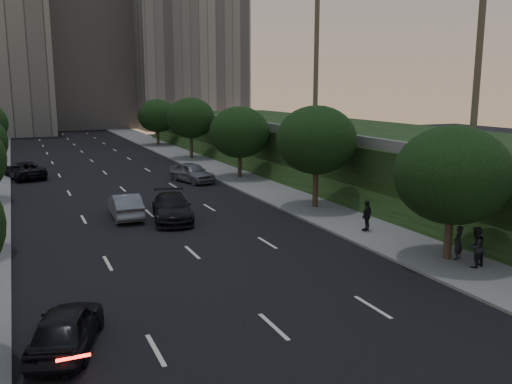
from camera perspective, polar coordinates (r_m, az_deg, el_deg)
name	(u,v)px	position (r m, az deg, el deg)	size (l,w,h in m)	color
road_surface	(128,194)	(41.60, -13.35, -0.18)	(16.00, 140.00, 0.02)	black
sidewalk_right	(253,183)	(44.57, -0.31, 0.94)	(4.50, 140.00, 0.15)	slate
embankment	(386,155)	(48.55, 13.49, 3.77)	(18.00, 90.00, 4.00)	black
parapet_wall	(300,132)	(43.67, 4.68, 6.35)	(0.35, 90.00, 0.70)	slate
office_block_mid	(84,60)	(113.08, -17.70, 13.14)	(22.00, 18.00, 26.00)	#A49E96
office_block_right	(181,34)	(111.18, -7.86, 16.17)	(20.00, 22.00, 36.00)	gray
tree_right_a	(453,175)	(25.67, 19.99, 1.68)	(5.20, 5.20, 6.24)	#38281C
tree_right_b	(316,140)	(35.15, 6.37, 5.46)	(5.20, 5.20, 6.74)	#38281C
tree_right_c	(239,132)	(46.82, -1.75, 6.30)	(5.20, 5.20, 6.24)	#38281C
tree_right_d	(191,118)	(59.95, -6.89, 7.74)	(5.20, 5.20, 6.74)	#38281C
tree_right_e	(157,116)	(74.41, -10.35, 7.89)	(5.20, 5.20, 6.24)	#38281C
sedan_near_left	(66,328)	(17.88, -19.35, -13.32)	(1.69, 4.20, 1.43)	black
sedan_mid_left	(125,206)	(33.91, -13.59, -1.42)	(1.61, 4.62, 1.52)	slate
sedan_far_left	(25,170)	(51.21, -23.17, 2.13)	(2.49, 5.41, 1.50)	black
sedan_near_right	(172,208)	(32.71, -8.83, -1.66)	(2.19, 5.39, 1.56)	black
sedan_far_right	(192,172)	(45.65, -6.74, 2.06)	(1.94, 4.83, 1.65)	slate
pedestrian_a	(458,243)	(26.31, 20.50, -5.01)	(0.58, 0.38, 1.58)	black
pedestrian_b	(476,247)	(25.46, 22.11, -5.39)	(0.88, 0.69, 1.81)	black
pedestrian_c	(367,215)	(30.09, 11.60, -2.43)	(1.00, 0.42, 1.71)	black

